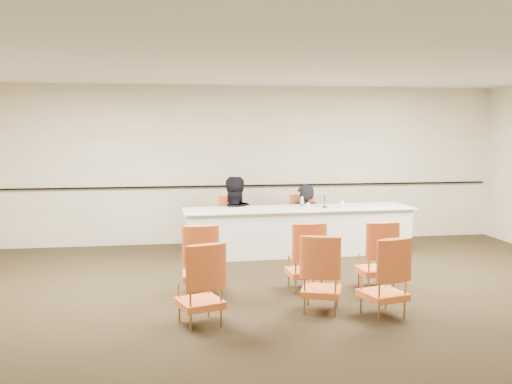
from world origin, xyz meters
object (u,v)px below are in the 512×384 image
(panelist_second_chair, at_px, (232,223))
(coffee_cup, at_px, (342,205))
(microphone, at_px, (325,200))
(aud_chair_back_right, at_px, (383,276))
(panelist_second, at_px, (232,228))
(aud_chair_back_left, at_px, (200,283))
(aud_chair_front_left, at_px, (200,259))
(drinking_glass, at_px, (308,205))
(panelist_main_chair, at_px, (305,221))
(aud_chair_front_right, at_px, (376,254))
(water_bottle, at_px, (302,202))
(aud_chair_front_mid, at_px, (305,256))
(panelist_main, at_px, (304,228))
(panel_table, at_px, (298,231))
(aud_chair_back_mid, at_px, (322,273))

(panelist_second_chair, xyz_separation_m, coffee_cup, (1.84, -0.70, 0.40))
(microphone, bearing_deg, aud_chair_back_right, -79.47)
(panelist_second, distance_m, aud_chair_back_left, 4.05)
(aud_chair_front_left, bearing_deg, panelist_second, 75.32)
(drinking_glass, bearing_deg, microphone, 4.89)
(panelist_main_chair, relative_size, aud_chair_front_right, 1.00)
(water_bottle, xyz_separation_m, aud_chair_front_mid, (-0.49, -2.23, -0.44))
(panelist_main_chair, relative_size, panelist_second_chair, 1.00)
(panelist_main, bearing_deg, coffee_cup, 122.23)
(panel_table, height_order, panelist_second_chair, panelist_second_chair)
(panelist_second_chair, bearing_deg, aud_chair_back_right, -73.68)
(panelist_main_chair, distance_m, microphone, 0.82)
(aud_chair_front_left, relative_size, aud_chair_front_mid, 1.00)
(panelist_main, height_order, aud_chair_back_right, panelist_main)
(drinking_glass, xyz_separation_m, aud_chair_back_right, (0.06, -3.36, -0.38))
(panelist_main_chair, bearing_deg, aud_chair_back_left, -120.60)
(microphone, height_order, aud_chair_back_left, microphone)
(aud_chair_front_mid, bearing_deg, microphone, 65.55)
(microphone, xyz_separation_m, aud_chair_front_right, (0.10, -2.28, -0.47))
(aud_chair_front_left, height_order, aud_chair_front_right, same)
(panelist_main_chair, height_order, aud_chair_front_mid, same)
(coffee_cup, relative_size, aud_chair_back_right, 0.13)
(panelist_main, height_order, aud_chair_back_mid, panelist_main)
(water_bottle, height_order, aud_chair_front_left, water_bottle)
(microphone, xyz_separation_m, aud_chair_back_mid, (-0.91, -3.13, -0.47))
(panel_table, bearing_deg, aud_chair_back_mid, -100.22)
(panel_table, distance_m, panelist_main_chair, 0.65)
(microphone, relative_size, aud_chair_back_left, 0.28)
(coffee_cup, distance_m, aud_chair_back_left, 4.24)
(panelist_second_chair, xyz_separation_m, aud_chair_back_mid, (0.65, -3.72, 0.00))
(aud_chair_front_right, bearing_deg, aud_chair_back_mid, -141.92)
(panelist_main_chair, bearing_deg, panelist_main, 0.00)
(microphone, xyz_separation_m, water_bottle, (-0.40, 0.02, -0.03))
(water_bottle, bearing_deg, drinking_glass, -21.78)
(coffee_cup, xyz_separation_m, aud_chair_back_right, (-0.52, -3.29, -0.40))
(panel_table, distance_m, panelist_second, 1.23)
(aud_chair_front_left, height_order, aud_chair_back_right, same)
(panelist_main, relative_size, aud_chair_front_right, 1.75)
(panelist_main, relative_size, panelist_second, 0.88)
(coffee_cup, distance_m, aud_chair_back_right, 3.35)
(drinking_glass, bearing_deg, panelist_main, 81.41)
(microphone, relative_size, drinking_glass, 2.63)
(microphone, bearing_deg, aud_chair_front_left, -122.34)
(aud_chair_back_left, xyz_separation_m, aud_chair_back_mid, (1.47, 0.24, 0.00))
(panelist_main_chair, relative_size, aud_chair_front_left, 1.00)
(panelist_main_chair, bearing_deg, aud_chair_front_left, -129.00)
(panelist_main, xyz_separation_m, microphone, (0.20, -0.64, 0.60))
(panelist_second, bearing_deg, panelist_main, 166.28)
(coffee_cup, height_order, aud_chair_front_mid, aud_chair_front_mid)
(aud_chair_back_mid, bearing_deg, panelist_second, 120.45)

